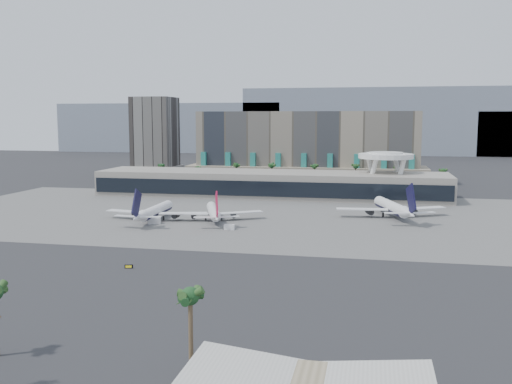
% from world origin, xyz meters
% --- Properties ---
extents(ground, '(900.00, 900.00, 0.00)m').
position_xyz_m(ground, '(0.00, 0.00, 0.00)').
color(ground, '#232326').
rests_on(ground, ground).
extents(apron_pad, '(260.00, 130.00, 0.06)m').
position_xyz_m(apron_pad, '(0.00, 55.00, 0.03)').
color(apron_pad, '#5B5B59').
rests_on(apron_pad, ground).
extents(mountain_ridge, '(680.00, 60.00, 70.00)m').
position_xyz_m(mountain_ridge, '(27.88, 470.00, 29.89)').
color(mountain_ridge, gray).
rests_on(mountain_ridge, ground).
extents(hotel, '(140.00, 30.00, 42.00)m').
position_xyz_m(hotel, '(10.00, 174.41, 16.81)').
color(hotel, gray).
rests_on(hotel, ground).
extents(office_tower, '(30.00, 30.00, 52.00)m').
position_xyz_m(office_tower, '(-95.00, 200.00, 22.94)').
color(office_tower, black).
rests_on(office_tower, ground).
extents(terminal, '(170.00, 32.50, 14.50)m').
position_xyz_m(terminal, '(0.00, 109.84, 6.52)').
color(terminal, '#A6A092').
rests_on(terminal, ground).
extents(saucer_structure, '(26.00, 26.00, 21.89)m').
position_xyz_m(saucer_structure, '(55.00, 116.00, 18.45)').
color(saucer_structure, white).
rests_on(saucer_structure, ground).
extents(palm_row, '(157.80, 2.80, 13.10)m').
position_xyz_m(palm_row, '(7.00, 145.00, 10.50)').
color(palm_row, brown).
rests_on(palm_row, ground).
extents(airliner_left, '(39.57, 40.72, 14.06)m').
position_xyz_m(airliner_left, '(-30.16, 34.71, 3.55)').
color(airliner_left, white).
rests_on(airliner_left, ground).
extents(airliner_centre, '(35.74, 36.93, 13.30)m').
position_xyz_m(airliner_centre, '(-8.43, 38.54, 3.35)').
color(airliner_centre, white).
rests_on(airliner_centre, ground).
extents(airliner_right, '(41.91, 43.39, 15.45)m').
position_xyz_m(airliner_right, '(56.94, 59.58, 3.90)').
color(airliner_right, white).
rests_on(airliner_right, ground).
extents(service_vehicle_a, '(4.96, 3.38, 2.21)m').
position_xyz_m(service_vehicle_a, '(-27.64, 28.07, 1.11)').
color(service_vehicle_a, silver).
rests_on(service_vehicle_a, ground).
extents(service_vehicle_b, '(3.64, 2.24, 1.81)m').
position_xyz_m(service_vehicle_b, '(1.57, 22.93, 0.90)').
color(service_vehicle_b, white).
rests_on(service_vehicle_b, ground).
extents(taxiway_sign, '(2.13, 0.78, 0.97)m').
position_xyz_m(taxiway_sign, '(-10.82, -31.47, 0.48)').
color(taxiway_sign, black).
rests_on(taxiway_sign, ground).
extents(near_palm_b, '(6.00, 6.00, 12.93)m').
position_xyz_m(near_palm_b, '(23.12, -84.59, 10.07)').
color(near_palm_b, brown).
rests_on(near_palm_b, ground).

